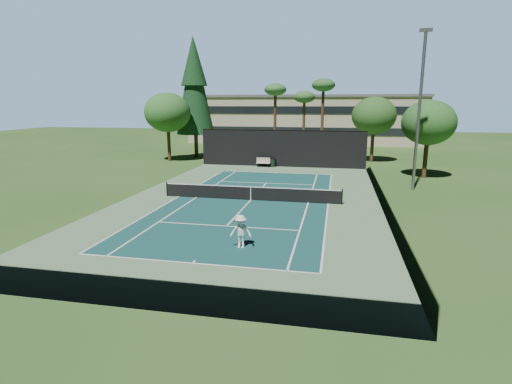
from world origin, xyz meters
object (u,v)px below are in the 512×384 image
at_px(tennis_ball_a, 155,262).
at_px(trash_bin, 273,163).
at_px(tennis_ball_b, 250,192).
at_px(park_bench, 263,162).
at_px(player, 241,231).
at_px(tennis_ball_c, 246,192).
at_px(tennis_ball_d, 220,187).
at_px(tennis_net, 251,193).

relative_size(tennis_ball_a, trash_bin, 0.07).
relative_size(tennis_ball_b, park_bench, 0.05).
bearing_deg(player, tennis_ball_c, 99.73).
relative_size(tennis_ball_a, tennis_ball_d, 0.99).
distance_m(tennis_net, park_bench, 15.55).
bearing_deg(trash_bin, park_bench, -166.86).
relative_size(tennis_net, trash_bin, 13.65).
bearing_deg(tennis_ball_a, player, 38.27).
xyz_separation_m(tennis_ball_b, trash_bin, (-0.34, 13.33, 0.44)).
bearing_deg(tennis_ball_d, tennis_ball_b, -27.90).
relative_size(tennis_net, tennis_ball_d, 192.97).
relative_size(tennis_ball_a, park_bench, 0.04).
bearing_deg(tennis_ball_a, tennis_net, 82.29).
xyz_separation_m(tennis_ball_b, park_bench, (-1.40, 13.08, 0.51)).
relative_size(player, park_bench, 1.08).
bearing_deg(park_bench, tennis_net, -82.80).
bearing_deg(tennis_ball_d, tennis_ball_c, -27.74).
bearing_deg(player, tennis_ball_b, 98.02).
relative_size(tennis_net, tennis_ball_b, 172.68).
bearing_deg(trash_bin, tennis_ball_a, -91.54).
distance_m(player, tennis_ball_c, 12.41).
bearing_deg(tennis_ball_c, player, -78.07).
relative_size(tennis_ball_b, trash_bin, 0.08).
distance_m(tennis_ball_a, trash_bin, 27.77).
height_order(tennis_ball_a, tennis_ball_c, tennis_ball_c).
bearing_deg(park_bench, tennis_ball_a, -89.35).
distance_m(tennis_ball_b, park_bench, 13.16).
height_order(player, tennis_ball_c, player).
xyz_separation_m(tennis_net, tennis_ball_b, (-0.55, 2.35, -0.52)).
bearing_deg(park_bench, tennis_ball_b, -83.91).
bearing_deg(tennis_ball_a, tennis_ball_d, 96.39).
xyz_separation_m(player, tennis_ball_c, (-2.56, 12.12, -0.77)).
height_order(tennis_ball_c, trash_bin, trash_bin).
bearing_deg(tennis_ball_b, tennis_ball_a, -94.29).
xyz_separation_m(tennis_ball_c, park_bench, (-0.98, 12.85, 0.51)).
xyz_separation_m(park_bench, trash_bin, (1.06, 0.25, -0.07)).
xyz_separation_m(player, park_bench, (-3.54, 24.97, -0.26)).
bearing_deg(player, trash_bin, 93.42).
xyz_separation_m(tennis_ball_a, tennis_ball_b, (1.08, 14.43, 0.00)).
relative_size(player, trash_bin, 1.72).
relative_size(tennis_net, player, 7.95).
bearing_deg(tennis_net, trash_bin, 93.26).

